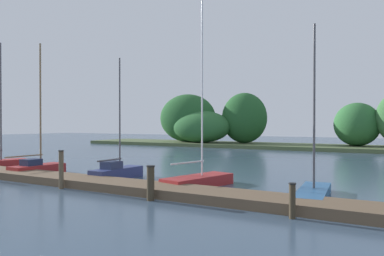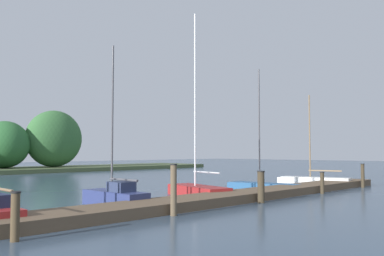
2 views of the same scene
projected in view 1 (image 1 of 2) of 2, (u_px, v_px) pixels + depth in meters
The scene contains 9 objects.
dock_pier at pixel (127, 186), 15.43m from camera, with size 27.54×1.80×0.35m.
far_shore at pixel (254, 124), 44.37m from camera, with size 57.11×8.00×6.58m.
sailboat_1 at pixel (38, 167), 20.37m from camera, with size 1.19×3.51×7.14m.
sailboat_2 at pixel (118, 171), 18.65m from camera, with size 0.96×3.22×6.04m.
sailboat_3 at pixel (201, 179), 16.45m from camera, with size 1.96×3.90×8.40m.
sailboat_4 at pixel (314, 191), 13.85m from camera, with size 1.40×4.12×6.47m.
mooring_piling_2 at pixel (61, 169), 15.81m from camera, with size 0.23×0.23×1.63m.
mooring_piling_3 at pixel (151, 183), 13.40m from camera, with size 0.31×0.31×1.26m.
mooring_piling_4 at pixel (292, 201), 10.83m from camera, with size 0.21×0.21×1.04m.
Camera 1 is at (10.10, 0.66, 2.75)m, focal length 35.03 mm.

